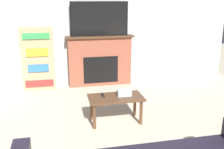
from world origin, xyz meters
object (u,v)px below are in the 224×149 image
Objects in this scene: fireplace at (100,60)px; coffee_table at (116,101)px; bookshelf at (38,59)px; tv at (100,19)px.

fireplace is 1.97m from coffee_table.
bookshelf reaches higher than coffee_table.
bookshelf reaches higher than fireplace.
tv reaches higher than fireplace.
tv is 2.25m from coffee_table.
fireplace is 1.12× the size of bookshelf.
fireplace is 1.36m from bookshelf.
bookshelf is at bearing -179.06° from fireplace.
fireplace is 0.94m from tv.
tv is at bearing 0.10° from bookshelf.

